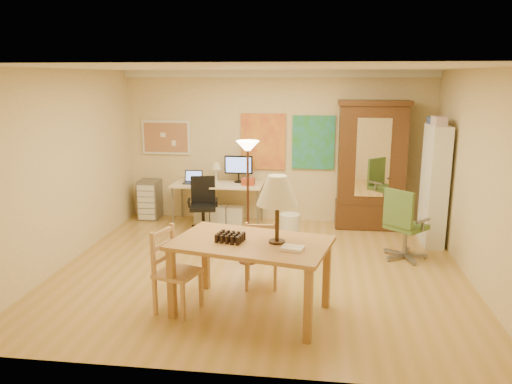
# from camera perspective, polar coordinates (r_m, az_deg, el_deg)

# --- Properties ---
(floor) EXTENTS (5.50, 5.50, 0.00)m
(floor) POSITION_cam_1_polar(r_m,az_deg,el_deg) (6.95, 0.53, -8.83)
(floor) COLOR #AB863C
(floor) RESTS_ON ground
(crown_molding) EXTENTS (5.50, 0.08, 0.12)m
(crown_molding) POSITION_cam_1_polar(r_m,az_deg,el_deg) (8.90, 2.48, 13.35)
(crown_molding) COLOR white
(crown_molding) RESTS_ON floor
(corkboard) EXTENTS (0.90, 0.04, 0.62)m
(corkboard) POSITION_cam_1_polar(r_m,az_deg,el_deg) (9.37, -10.25, 6.16)
(corkboard) COLOR #AD7851
(corkboard) RESTS_ON floor
(art_panel_left) EXTENTS (0.80, 0.04, 1.00)m
(art_panel_left) POSITION_cam_1_polar(r_m,az_deg,el_deg) (9.01, 0.82, 5.77)
(art_panel_left) COLOR yellow
(art_panel_left) RESTS_ON floor
(art_panel_right) EXTENTS (0.75, 0.04, 0.95)m
(art_panel_right) POSITION_cam_1_polar(r_m,az_deg,el_deg) (8.95, 6.58, 5.64)
(art_panel_right) COLOR teal
(art_panel_right) RESTS_ON floor
(dining_table) EXTENTS (1.86, 1.35, 1.58)m
(dining_table) POSITION_cam_1_polar(r_m,az_deg,el_deg) (5.40, 0.49, -4.11)
(dining_table) COLOR olive
(dining_table) RESTS_ON floor
(ladder_chair_back) EXTENTS (0.44, 0.42, 0.88)m
(ladder_chair_back) POSITION_cam_1_polar(r_m,az_deg,el_deg) (6.28, 0.61, -7.28)
(ladder_chair_back) COLOR tan
(ladder_chair_back) RESTS_ON floor
(ladder_chair_left) EXTENTS (0.53, 0.55, 0.96)m
(ladder_chair_left) POSITION_cam_1_polar(r_m,az_deg,el_deg) (5.72, -9.21, -9.14)
(ladder_chair_left) COLOR tan
(ladder_chair_left) RESTS_ON floor
(torchiere_lamp) EXTENTS (0.32, 0.32, 1.74)m
(torchiere_lamp) POSITION_cam_1_polar(r_m,az_deg,el_deg) (6.84, -0.95, 2.99)
(torchiere_lamp) COLOR #44241B
(torchiere_lamp) RESTS_ON floor
(computer_desk) EXTENTS (1.61, 0.70, 1.22)m
(computer_desk) POSITION_cam_1_polar(r_m,az_deg,el_deg) (9.00, -4.12, -0.78)
(computer_desk) COLOR beige
(computer_desk) RESTS_ON floor
(office_chair_black) EXTENTS (0.57, 0.57, 0.93)m
(office_chair_black) POSITION_cam_1_polar(r_m,az_deg,el_deg) (8.57, -6.04, -2.88)
(office_chair_black) COLOR black
(office_chair_black) RESTS_ON floor
(office_chair_green) EXTENTS (0.67, 0.67, 1.05)m
(office_chair_green) POSITION_cam_1_polar(r_m,az_deg,el_deg) (7.56, 16.53, -5.31)
(office_chair_green) COLOR slate
(office_chair_green) RESTS_ON floor
(drawer_cart) EXTENTS (0.36, 0.44, 0.73)m
(drawer_cart) POSITION_cam_1_polar(r_m,az_deg,el_deg) (9.48, -12.03, -0.84)
(drawer_cart) COLOR slate
(drawer_cart) RESTS_ON floor
(armoire) EXTENTS (1.20, 0.57, 2.21)m
(armoire) POSITION_cam_1_polar(r_m,az_deg,el_deg) (8.84, 12.97, 2.08)
(armoire) COLOR #361A0E
(armoire) RESTS_ON floor
(bookshelf) EXTENTS (0.28, 0.75, 1.88)m
(bookshelf) POSITION_cam_1_polar(r_m,az_deg,el_deg) (8.24, 19.68, 0.68)
(bookshelf) COLOR white
(bookshelf) RESTS_ON floor
(wastebin) EXTENTS (0.33, 0.33, 0.42)m
(wastebin) POSITION_cam_1_polar(r_m,az_deg,el_deg) (8.15, 3.87, -3.97)
(wastebin) COLOR silver
(wastebin) RESTS_ON floor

